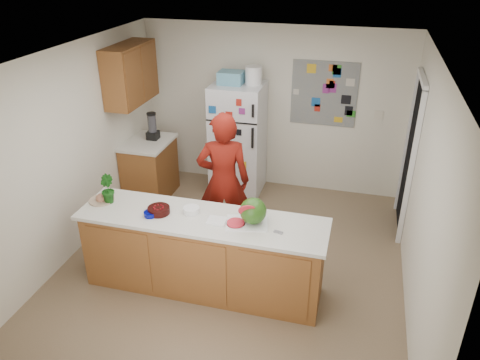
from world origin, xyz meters
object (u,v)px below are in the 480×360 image
(cherry_bowl, at_px, (159,210))
(refrigerator, at_px, (238,140))
(person, at_px, (224,182))
(watermelon, at_px, (253,211))

(cherry_bowl, bearing_deg, refrigerator, 84.80)
(refrigerator, distance_m, cherry_bowl, 2.42)
(person, bearing_deg, cherry_bowl, 49.12)
(person, height_order, cherry_bowl, person)
(refrigerator, bearing_deg, person, -81.44)
(refrigerator, bearing_deg, cherry_bowl, -95.20)
(refrigerator, distance_m, person, 1.50)
(person, distance_m, cherry_bowl, 1.03)
(watermelon, bearing_deg, refrigerator, 108.87)
(refrigerator, xyz_separation_m, watermelon, (0.80, -2.35, 0.22))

